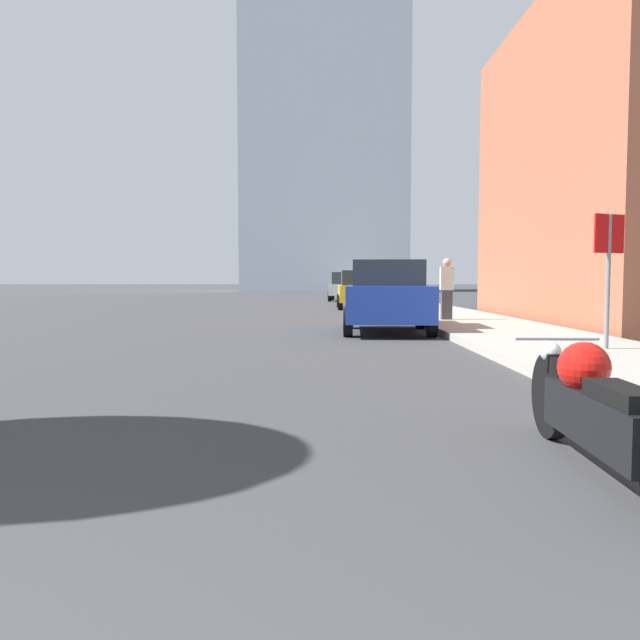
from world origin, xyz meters
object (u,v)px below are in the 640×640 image
parked_car_blue (384,297)px  stop_sign (605,257)px  motorcycle (594,409)px  parked_car_yellow (355,290)px  parked_car_silver (342,287)px  pedestrian (444,288)px

parked_car_blue → stop_sign: (2.92, -4.85, 0.74)m
motorcycle → parked_car_yellow: parked_car_yellow is taller
parked_car_yellow → stop_sign: bearing=-80.1°
parked_car_yellow → parked_car_silver: bearing=91.4°
parked_car_blue → stop_sign: size_ratio=1.93×
stop_sign → parked_car_silver: bearing=96.1°
parked_car_yellow → parked_car_silver: parked_car_silver is taller
stop_sign → motorcycle: bearing=-115.1°
pedestrian → motorcycle: bearing=-97.4°
stop_sign → pedestrian: size_ratio=1.25×
parked_car_yellow → pedestrian: pedestrian is taller
stop_sign → pedestrian: stop_sign is taller
motorcycle → pedestrian: 13.28m
motorcycle → parked_car_blue: parked_car_blue is taller
parked_car_yellow → parked_car_blue: bearing=-89.7°
parked_car_blue → parked_car_yellow: parked_car_blue is taller
parked_car_silver → pedestrian: size_ratio=2.69×
stop_sign → pedestrian: (-1.02, 7.33, -0.57)m
parked_car_blue → pedestrian: pedestrian is taller
pedestrian → parked_car_yellow: bearing=100.4°
parked_car_yellow → pedestrian: size_ratio=2.51×
motorcycle → parked_car_blue: (-0.18, 10.67, 0.43)m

